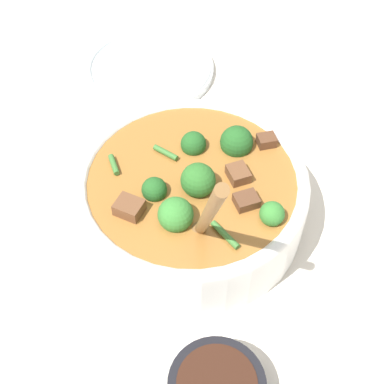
% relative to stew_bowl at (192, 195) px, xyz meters
% --- Properties ---
extents(ground_plane, '(4.00, 4.00, 0.00)m').
position_rel_stew_bowl_xyz_m(ground_plane, '(-0.00, 0.00, -0.05)').
color(ground_plane, silver).
extents(stew_bowl, '(0.28, 0.31, 0.27)m').
position_rel_stew_bowl_xyz_m(stew_bowl, '(0.00, 0.00, 0.00)').
color(stew_bowl, white).
rests_on(stew_bowl, ground_plane).
extents(empty_plate, '(0.22, 0.22, 0.02)m').
position_rel_stew_bowl_xyz_m(empty_plate, '(0.07, 0.30, -0.04)').
color(empty_plate, white).
rests_on(empty_plate, ground_plane).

